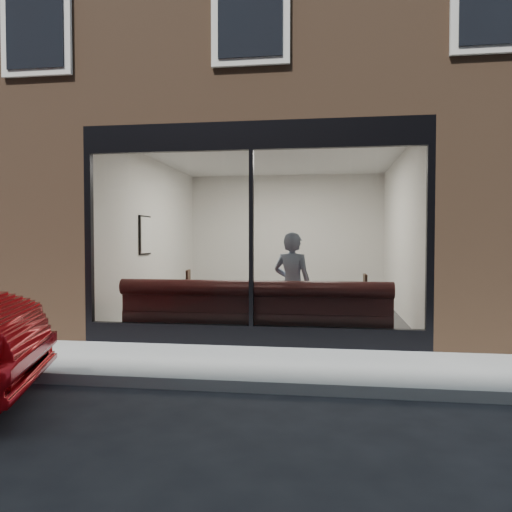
# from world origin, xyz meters

# --- Properties ---
(ground) EXTENTS (120.00, 120.00, 0.00)m
(ground) POSITION_xyz_m (0.00, 0.00, 0.00)
(ground) COLOR black
(ground) RESTS_ON ground
(sidewalk_near) EXTENTS (40.00, 2.00, 0.01)m
(sidewalk_near) POSITION_xyz_m (0.00, 1.00, 0.01)
(sidewalk_near) COLOR gray
(sidewalk_near) RESTS_ON ground
(kerb_near) EXTENTS (40.00, 0.10, 0.12)m
(kerb_near) POSITION_xyz_m (0.00, -0.05, 0.06)
(kerb_near) COLOR gray
(kerb_near) RESTS_ON ground
(host_building_pier_left) EXTENTS (2.50, 12.00, 3.20)m
(host_building_pier_left) POSITION_xyz_m (-3.75, 8.00, 1.60)
(host_building_pier_left) COLOR brown
(host_building_pier_left) RESTS_ON ground
(host_building_pier_right) EXTENTS (2.50, 12.00, 3.20)m
(host_building_pier_right) POSITION_xyz_m (3.75, 8.00, 1.60)
(host_building_pier_right) COLOR brown
(host_building_pier_right) RESTS_ON ground
(host_building_backfill) EXTENTS (5.00, 6.00, 3.20)m
(host_building_backfill) POSITION_xyz_m (0.00, 11.00, 1.60)
(host_building_backfill) COLOR brown
(host_building_backfill) RESTS_ON ground
(cafe_floor) EXTENTS (6.00, 6.00, 0.00)m
(cafe_floor) POSITION_xyz_m (0.00, 5.00, 0.02)
(cafe_floor) COLOR #2D2D30
(cafe_floor) RESTS_ON ground
(cafe_ceiling) EXTENTS (6.00, 6.00, 0.00)m
(cafe_ceiling) POSITION_xyz_m (0.00, 5.00, 3.19)
(cafe_ceiling) COLOR white
(cafe_ceiling) RESTS_ON host_building_upper
(cafe_wall_back) EXTENTS (5.00, 0.00, 5.00)m
(cafe_wall_back) POSITION_xyz_m (0.00, 7.99, 1.60)
(cafe_wall_back) COLOR silver
(cafe_wall_back) RESTS_ON ground
(cafe_wall_left) EXTENTS (0.00, 6.00, 6.00)m
(cafe_wall_left) POSITION_xyz_m (-2.49, 5.00, 1.60)
(cafe_wall_left) COLOR silver
(cafe_wall_left) RESTS_ON ground
(cafe_wall_right) EXTENTS (0.00, 6.00, 6.00)m
(cafe_wall_right) POSITION_xyz_m (2.49, 5.00, 1.60)
(cafe_wall_right) COLOR silver
(cafe_wall_right) RESTS_ON ground
(storefront_kick) EXTENTS (5.00, 0.10, 0.30)m
(storefront_kick) POSITION_xyz_m (0.00, 2.05, 0.15)
(storefront_kick) COLOR black
(storefront_kick) RESTS_ON ground
(storefront_header) EXTENTS (5.00, 0.10, 0.40)m
(storefront_header) POSITION_xyz_m (0.00, 2.05, 3.00)
(storefront_header) COLOR black
(storefront_header) RESTS_ON host_building_upper
(storefront_mullion) EXTENTS (0.06, 0.10, 2.50)m
(storefront_mullion) POSITION_xyz_m (0.00, 2.05, 1.55)
(storefront_mullion) COLOR black
(storefront_mullion) RESTS_ON storefront_kick
(storefront_glass) EXTENTS (4.80, 0.00, 4.80)m
(storefront_glass) POSITION_xyz_m (0.00, 2.02, 1.55)
(storefront_glass) COLOR white
(storefront_glass) RESTS_ON storefront_kick
(banquette) EXTENTS (4.00, 0.55, 0.45)m
(banquette) POSITION_xyz_m (0.00, 2.45, 0.23)
(banquette) COLOR #341313
(banquette) RESTS_ON cafe_floor
(person) EXTENTS (0.69, 0.55, 1.65)m
(person) POSITION_xyz_m (0.54, 2.68, 0.82)
(person) COLOR #93A6C3
(person) RESTS_ON cafe_floor
(cafe_table_left) EXTENTS (0.70, 0.70, 0.04)m
(cafe_table_left) POSITION_xyz_m (-1.44, 3.00, 0.74)
(cafe_table_left) COLOR black
(cafe_table_left) RESTS_ON cafe_floor
(cafe_table_right) EXTENTS (0.74, 0.74, 0.04)m
(cafe_table_right) POSITION_xyz_m (0.50, 3.04, 0.74)
(cafe_table_right) COLOR black
(cafe_table_right) RESTS_ON cafe_floor
(cafe_chair_left) EXTENTS (0.42, 0.42, 0.04)m
(cafe_chair_left) POSITION_xyz_m (-1.74, 4.19, 0.24)
(cafe_chair_left) COLOR black
(cafe_chair_left) RESTS_ON cafe_floor
(cafe_chair_right) EXTENTS (0.39, 0.39, 0.04)m
(cafe_chair_right) POSITION_xyz_m (1.51, 3.55, 0.24)
(cafe_chair_right) COLOR black
(cafe_chair_right) RESTS_ON cafe_floor
(wall_poster) EXTENTS (0.02, 0.53, 0.70)m
(wall_poster) POSITION_xyz_m (-2.45, 4.39, 1.61)
(wall_poster) COLOR white
(wall_poster) RESTS_ON cafe_wall_left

